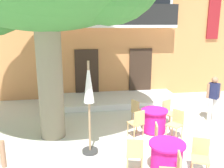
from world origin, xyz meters
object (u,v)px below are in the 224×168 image
Objects in this scene: cafe_chair_middle_2 at (137,122)px; pedestrian_mid_plaza at (213,96)px; cafe_chair_near_tree_1 at (160,138)px; cafe_chair_near_tree_2 at (135,153)px; cafe_umbrella at (89,94)px; cafe_chair_near_tree_0 at (200,155)px; cafe_chair_middle_0 at (168,111)px; cafe_chair_middle_3 at (176,122)px; cafe_chair_middle_1 at (137,111)px; cafe_table_near_tree at (167,157)px; cafe_table_middle at (154,121)px.

pedestrian_mid_plaza is (3.02, 0.92, 0.41)m from cafe_chair_middle_2.
cafe_chair_near_tree_2 is at bearing -142.55° from cafe_chair_near_tree_1.
cafe_umbrella is 1.54× the size of pedestrian_mid_plaza.
cafe_chair_middle_2 is 3.18m from pedestrian_mid_plaza.
pedestrian_mid_plaza is (4.51, 1.59, -0.73)m from cafe_umbrella.
cafe_chair_near_tree_0 and cafe_chair_middle_0 have the same top height.
cafe_chair_middle_1 is at bearing 126.83° from cafe_chair_middle_3.
pedestrian_mid_plaza reaches higher than cafe_chair_middle_0.
cafe_table_near_tree is at bearing -90.69° from cafe_chair_middle_1.
cafe_chair_middle_3 is at bearing 60.83° from cafe_table_near_tree.
cafe_chair_near_tree_1 is (-0.62, 0.99, 0.00)m from cafe_chair_near_tree_0.
cafe_chair_middle_1 is (-0.68, 3.12, 0.00)m from cafe_chair_near_tree_0.
cafe_umbrella reaches higher than cafe_chair_middle_0.
cafe_chair_middle_2 is (-0.26, -0.99, 0.00)m from cafe_chair_middle_1.
cafe_chair_near_tree_1 is at bearing -14.60° from cafe_umbrella.
cafe_chair_middle_2 is (0.52, 1.79, 0.00)m from cafe_chair_near_tree_2.
cafe_table_near_tree is at bearing -134.75° from pedestrian_mid_plaza.
cafe_chair_middle_0 reaches higher than cafe_table_middle.
cafe_chair_middle_2 is at bearing 73.89° from cafe_chair_near_tree_2.
cafe_chair_near_tree_2 is at bearing 172.34° from cafe_table_near_tree.
pedestrian_mid_plaza is (3.53, 2.71, 0.41)m from cafe_chair_near_tree_2.
cafe_chair_middle_1 is at bearing 74.28° from cafe_chair_near_tree_2.
pedestrian_mid_plaza reaches higher than cafe_chair_middle_3.
cafe_chair_near_tree_0 is 2.34m from cafe_chair_middle_2.
cafe_chair_middle_2 is at bearing 96.89° from cafe_table_near_tree.
cafe_chair_middle_0 is at bearing 30.10° from cafe_chair_middle_2.
cafe_chair_near_tree_0 and cafe_chair_near_tree_1 have the same top height.
cafe_chair_near_tree_1 is 1.05× the size of cafe_table_middle.
pedestrian_mid_plaza is at bearing -1.41° from cafe_chair_middle_1.
cafe_chair_near_tree_0 reaches higher than cafe_table_middle.
cafe_chair_near_tree_1 is 2.14m from cafe_chair_middle_0.
cafe_chair_middle_3 is 0.36× the size of cafe_umbrella.
cafe_chair_middle_0 is (1.82, 2.55, 0.00)m from cafe_chair_near_tree_2.
pedestrian_mid_plaza is (1.85, 1.14, 0.41)m from cafe_chair_middle_3.
cafe_table_near_tree is 4.00m from pedestrian_mid_plaza.
cafe_table_near_tree is 1.92m from cafe_chair_middle_3.
cafe_chair_near_tree_1 is 1.54m from cafe_table_middle.
cafe_chair_near_tree_1 is 0.55× the size of pedestrian_mid_plaza.
cafe_umbrella is at bearing 131.06° from cafe_chair_near_tree_2.
cafe_chair_near_tree_1 and cafe_chair_middle_0 have the same top height.
cafe_umbrella reaches higher than cafe_chair_near_tree_2.
cafe_chair_middle_3 is 2.93m from cafe_umbrella.
cafe_chair_middle_0 is at bearing 27.03° from cafe_umbrella.
cafe_table_near_tree is 0.95× the size of cafe_chair_middle_0.
cafe_chair_middle_0 is 1.06m from cafe_chair_middle_1.
cafe_table_middle is at bearing 131.23° from cafe_chair_middle_3.
cafe_table_near_tree is 0.95× the size of cafe_chair_middle_2.
cafe_chair_near_tree_2 is 1.00× the size of cafe_chair_middle_0.
cafe_table_near_tree is 2.88m from cafe_chair_middle_1.
cafe_chair_middle_0 is at bearing 54.46° from cafe_chair_near_tree_2.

